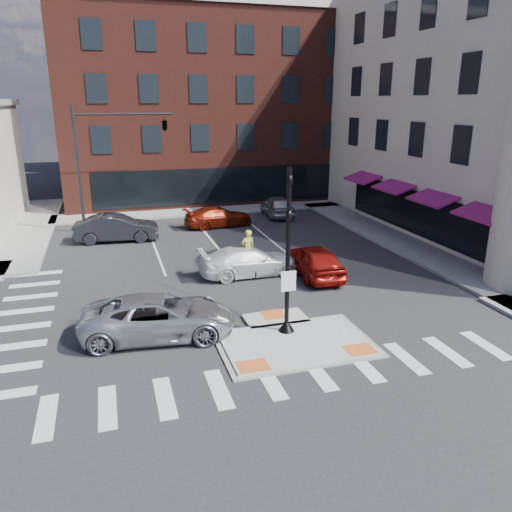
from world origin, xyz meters
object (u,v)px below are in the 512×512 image
object	(u,v)px
red_sedan	(315,260)
bg_car_silver	(277,206)
silver_suv	(159,317)
bg_car_dark	(117,228)
white_pickup	(249,261)
bg_car_red	(219,217)
cyclist	(248,260)

from	to	relation	value
red_sedan	bg_car_silver	world-z (taller)	red_sedan
silver_suv	bg_car_dark	bearing A→B (deg)	10.93
silver_suv	white_pickup	world-z (taller)	silver_suv
white_pickup	bg_car_dark	bearing A→B (deg)	34.09
silver_suv	bg_car_red	size ratio (longest dim) A/B	1.20
bg_car_silver	bg_car_red	distance (m)	5.23
bg_car_dark	bg_car_red	distance (m)	6.97
white_pickup	silver_suv	bearing A→B (deg)	135.89
bg_car_dark	bg_car_silver	bearing A→B (deg)	-66.58
red_sedan	silver_suv	bearing A→B (deg)	32.26
bg_car_dark	bg_car_red	xyz separation A→B (m)	(6.73, 1.81, -0.15)
bg_car_dark	cyclist	xyz separation A→B (m)	(5.94, -8.29, -0.04)
silver_suv	red_sedan	bearing A→B (deg)	-54.22
silver_suv	white_pickup	size ratio (longest dim) A/B	1.13
cyclist	silver_suv	bearing A→B (deg)	40.00
white_pickup	red_sedan	bearing A→B (deg)	-110.67
bg_car_dark	bg_car_red	world-z (taller)	bg_car_dark
bg_car_silver	bg_car_red	xyz separation A→B (m)	(-4.86, -1.92, -0.09)
bg_car_red	cyclist	xyz separation A→B (m)	(-0.79, -10.10, 0.10)
red_sedan	white_pickup	size ratio (longest dim) A/B	0.94
red_sedan	bg_car_silver	distance (m)	13.27
red_sedan	bg_car_red	world-z (taller)	red_sedan
bg_car_dark	cyclist	distance (m)	10.20
red_sedan	bg_car_silver	xyz separation A→B (m)	(2.56, 13.02, -0.02)
cyclist	white_pickup	bearing A→B (deg)	-166.02
red_sedan	bg_car_dark	size ratio (longest dim) A/B	0.92
bg_car_silver	bg_car_dark	bearing A→B (deg)	21.18
white_pickup	bg_car_dark	xyz separation A→B (m)	(-6.00, 8.26, 0.11)
red_sedan	white_pickup	xyz separation A→B (m)	(-3.03, 1.03, -0.07)
bg_car_dark	white_pickup	bearing A→B (deg)	-138.40
silver_suv	red_sedan	distance (m)	9.16
silver_suv	white_pickup	distance (m)	7.41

